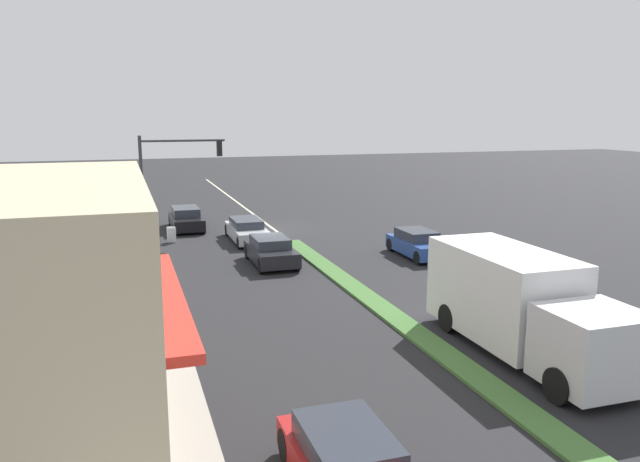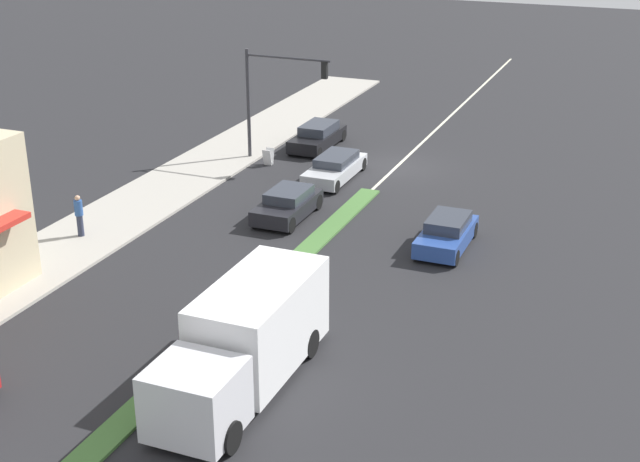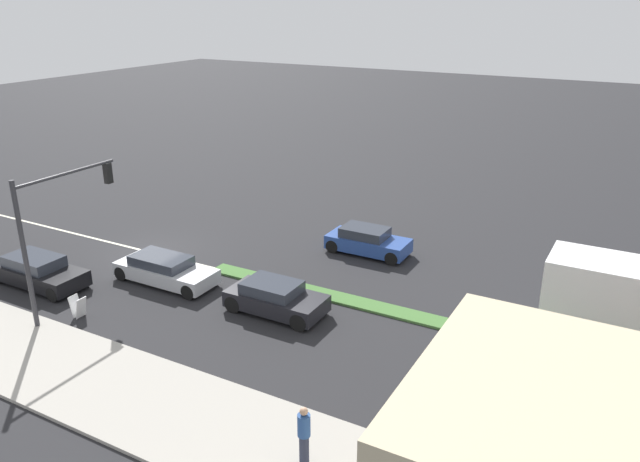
{
  "view_description": "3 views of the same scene",
  "coord_description": "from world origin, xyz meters",
  "views": [
    {
      "loc": [
        8.66,
        36.01,
        6.92
      ],
      "look_at": [
        -0.05,
        8.98,
        1.51
      ],
      "focal_mm": 35.0,
      "sensor_mm": 36.0,
      "label": 1
    },
    {
      "loc": [
        -12.72,
        41.37,
        14.04
      ],
      "look_at": [
        -0.97,
        12.64,
        1.4
      ],
      "focal_mm": 50.0,
      "sensor_mm": 36.0,
      "label": 2
    },
    {
      "loc": [
        20.37,
        20.62,
        11.59
      ],
      "look_at": [
        -1.6,
        8.47,
        2.13
      ],
      "focal_mm": 35.0,
      "sensor_mm": 36.0,
      "label": 3
    }
  ],
  "objects": [
    {
      "name": "ground_plane",
      "position": [
        0.0,
        18.0,
        0.0
      ],
      "size": [
        160.0,
        160.0,
        0.0
      ],
      "primitive_type": "plane",
      "color": "#232326"
    },
    {
      "name": "warning_aframe_sign",
      "position": [
        6.18,
        2.15,
        0.43
      ],
      "size": [
        0.45,
        0.53,
        0.84
      ],
      "color": "silver",
      "rests_on": "ground"
    },
    {
      "name": "sedan_silver",
      "position": [
        2.2,
        2.96,
        0.59
      ],
      "size": [
        1.76,
        4.57,
        1.2
      ],
      "color": "#B7BABF",
      "rests_on": "ground"
    },
    {
      "name": "coupe_blue",
      "position": [
        -5.0,
        9.19,
        0.62
      ],
      "size": [
        1.73,
        3.92,
        1.28
      ],
      "color": "#284793",
      "rests_on": "ground"
    },
    {
      "name": "lane_marking_center",
      "position": [
        0.0,
        0.0,
        0.0
      ],
      "size": [
        0.16,
        60.0,
        0.01
      ],
      "primitive_type": "cube",
      "color": "beige",
      "rests_on": "ground"
    },
    {
      "name": "sidewalk_right",
      "position": [
        9.0,
        18.5,
        0.06
      ],
      "size": [
        4.0,
        73.0,
        0.12
      ],
      "primitive_type": "cube",
      "color": "#A8A399",
      "rests_on": "ground"
    },
    {
      "name": "traffic_signal_main",
      "position": [
        6.12,
        1.49,
        3.9
      ],
      "size": [
        4.59,
        0.34,
        5.6
      ],
      "color": "#333338",
      "rests_on": "sidewalk_right"
    },
    {
      "name": "pedestrian",
      "position": [
        9.08,
        13.91,
        1.04
      ],
      "size": [
        0.34,
        0.34,
        1.75
      ],
      "color": "#282D42",
      "rests_on": "sidewalk_right"
    },
    {
      "name": "delivery_truck",
      "position": [
        -2.2,
        21.27,
        1.47
      ],
      "size": [
        2.44,
        7.5,
        2.87
      ],
      "color": "silver",
      "rests_on": "ground"
    },
    {
      "name": "suv_black",
      "position": [
        5.0,
        -1.61,
        0.63
      ],
      "size": [
        1.78,
        4.37,
        1.3
      ],
      "color": "black",
      "rests_on": "ground"
    },
    {
      "name": "sedan_dark",
      "position": [
        2.2,
        8.59,
        0.62
      ],
      "size": [
        1.82,
        3.89,
        1.26
      ],
      "color": "black",
      "rests_on": "ground"
    }
  ]
}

